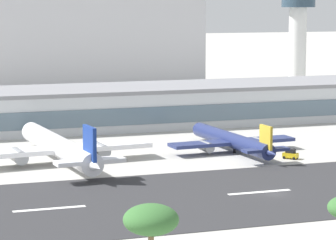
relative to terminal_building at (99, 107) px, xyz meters
name	(u,v)px	position (x,y,z in m)	size (l,w,h in m)	color
ground_plane	(274,194)	(10.06, -86.95, -5.39)	(1400.00, 1400.00, 0.00)	#B2AFA8
runway_strip	(269,192)	(10.06, -84.93, -5.35)	(800.00, 41.45, 0.08)	#2D2D30
runway_centreline_dash_3	(49,209)	(-29.44, -84.93, -5.30)	(12.00, 1.20, 0.01)	white
runway_centreline_dash_4	(259,192)	(8.15, -84.93, -5.30)	(12.00, 1.20, 0.01)	white
terminal_building	(99,107)	(0.00, 0.00, 0.00)	(220.52, 26.95, 10.76)	silver
control_tower	(298,30)	(81.68, 43.29, 18.35)	(12.58, 12.58, 37.72)	silver
distant_hotel_block	(59,36)	(10.42, 105.40, 14.70)	(112.05, 27.17, 40.18)	#BCBCC1
airliner_navy_tail_gate_0	(61,148)	(-19.97, -47.97, -2.03)	(39.79, 50.41, 10.53)	white
airliner_gold_tail_gate_1	(234,141)	(19.40, -47.19, -2.79)	(29.96, 38.93, 8.13)	navy
service_baggage_tug_0	(291,154)	(28.00, -57.89, -4.34)	(3.28, 3.48, 2.20)	gold
palm_tree_2	(151,222)	(-29.22, -139.52, 6.40)	(5.65, 5.65, 13.59)	brown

